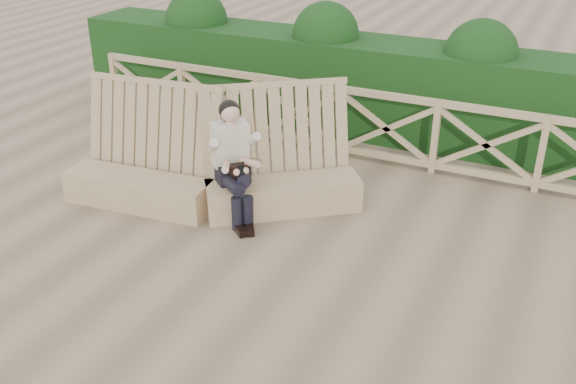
% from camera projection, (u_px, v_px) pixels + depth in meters
% --- Properties ---
extents(ground, '(60.00, 60.00, 0.00)m').
position_uv_depth(ground, '(280.00, 285.00, 6.81)').
color(ground, brown).
rests_on(ground, ground).
extents(bench, '(3.70, 2.02, 1.55)m').
position_uv_depth(bench, '(211.00, 178.00, 8.27)').
color(bench, '#9F855B').
rests_on(bench, ground).
extents(woman, '(0.88, 0.90, 1.49)m').
position_uv_depth(woman, '(233.00, 158.00, 7.87)').
color(woman, black).
rests_on(woman, ground).
extents(guardrail, '(10.10, 0.09, 1.10)m').
position_uv_depth(guardrail, '(387.00, 129.00, 9.37)').
color(guardrail, '#907554').
rests_on(guardrail, ground).
extents(hedge, '(12.00, 1.20, 1.50)m').
position_uv_depth(hedge, '(411.00, 93.00, 10.25)').
color(hedge, black).
rests_on(hedge, ground).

